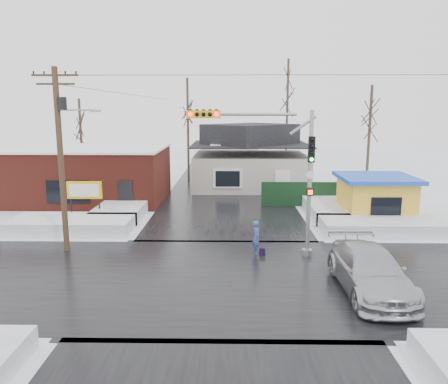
{
  "coord_description": "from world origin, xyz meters",
  "views": [
    {
      "loc": [
        0.28,
        -17.45,
        7.06
      ],
      "look_at": [
        -0.07,
        3.74,
        3.0
      ],
      "focal_mm": 35.0,
      "sensor_mm": 36.0,
      "label": 1
    }
  ],
  "objects_px": {
    "traffic_signal": "(277,163)",
    "car": "(370,271)",
    "marquee_sign": "(84,191)",
    "pedestrian": "(256,238)",
    "utility_pole": "(62,150)",
    "kiosk": "(375,198)"
  },
  "relations": [
    {
      "from": "traffic_signal",
      "to": "car",
      "type": "bearing_deg",
      "value": -52.41
    },
    {
      "from": "traffic_signal",
      "to": "marquee_sign",
      "type": "relative_size",
      "value": 2.75
    },
    {
      "from": "traffic_signal",
      "to": "pedestrian",
      "type": "bearing_deg",
      "value": 170.21
    },
    {
      "from": "utility_pole",
      "to": "traffic_signal",
      "type": "bearing_deg",
      "value": -2.95
    },
    {
      "from": "utility_pole",
      "to": "marquee_sign",
      "type": "height_order",
      "value": "utility_pole"
    },
    {
      "from": "utility_pole",
      "to": "pedestrian",
      "type": "xyz_separation_m",
      "value": [
        9.46,
        -0.38,
        -4.27
      ]
    },
    {
      "from": "car",
      "to": "kiosk",
      "type": "bearing_deg",
      "value": 70.34
    },
    {
      "from": "marquee_sign",
      "to": "pedestrian",
      "type": "xyz_separation_m",
      "value": [
        10.53,
        -6.37,
        -1.08
      ]
    },
    {
      "from": "traffic_signal",
      "to": "utility_pole",
      "type": "relative_size",
      "value": 0.78
    },
    {
      "from": "utility_pole",
      "to": "marquee_sign",
      "type": "bearing_deg",
      "value": 100.13
    },
    {
      "from": "traffic_signal",
      "to": "pedestrian",
      "type": "height_order",
      "value": "traffic_signal"
    },
    {
      "from": "car",
      "to": "utility_pole",
      "type": "bearing_deg",
      "value": 159.67
    },
    {
      "from": "utility_pole",
      "to": "kiosk",
      "type": "height_order",
      "value": "utility_pole"
    },
    {
      "from": "traffic_signal",
      "to": "pedestrian",
      "type": "relative_size",
      "value": 4.17
    },
    {
      "from": "utility_pole",
      "to": "pedestrian",
      "type": "relative_size",
      "value": 5.37
    },
    {
      "from": "traffic_signal",
      "to": "car",
      "type": "distance_m",
      "value": 6.51
    },
    {
      "from": "utility_pole",
      "to": "kiosk",
      "type": "bearing_deg",
      "value": 20.44
    },
    {
      "from": "traffic_signal",
      "to": "marquee_sign",
      "type": "xyz_separation_m",
      "value": [
        -11.43,
        6.53,
        -2.62
      ]
    },
    {
      "from": "traffic_signal",
      "to": "utility_pole",
      "type": "height_order",
      "value": "utility_pole"
    },
    {
      "from": "utility_pole",
      "to": "car",
      "type": "distance_m",
      "value": 15.06
    },
    {
      "from": "traffic_signal",
      "to": "utility_pole",
      "type": "bearing_deg",
      "value": 177.05
    },
    {
      "from": "marquee_sign",
      "to": "pedestrian",
      "type": "distance_m",
      "value": 12.36
    }
  ]
}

